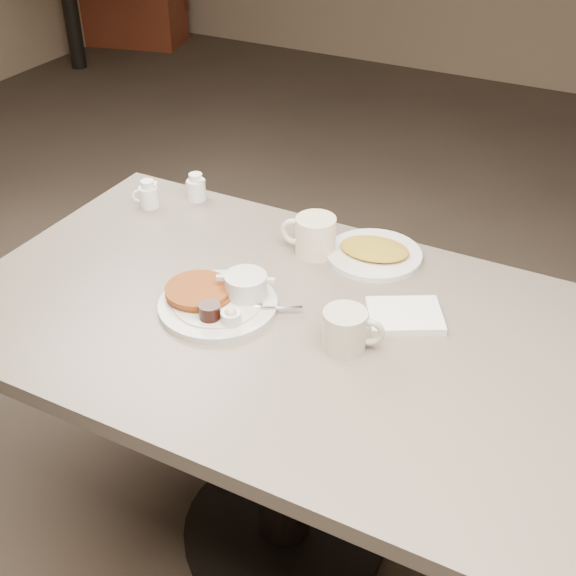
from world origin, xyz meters
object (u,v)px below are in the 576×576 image
at_px(coffee_mug_far, 314,236).
at_px(creamer_left, 148,195).
at_px(main_plate, 221,298).
at_px(hash_plate, 374,253).
at_px(diner_table, 284,376).
at_px(coffee_mug_near, 346,329).
at_px(creamer_right, 196,188).

distance_m(coffee_mug_far, creamer_left, 0.52).
relative_size(coffee_mug_far, creamer_left, 1.89).
distance_m(main_plate, hash_plate, 0.43).
xyz_separation_m(coffee_mug_far, creamer_left, (-0.52, 0.01, -0.01)).
distance_m(diner_table, coffee_mug_far, 0.36).
bearing_deg(diner_table, main_plate, -170.89).
bearing_deg(coffee_mug_near, creamer_right, 147.32).
relative_size(coffee_mug_far, creamer_right, 1.89).
xyz_separation_m(diner_table, creamer_left, (-0.58, 0.29, 0.21)).
height_order(main_plate, hash_plate, main_plate).
bearing_deg(diner_table, coffee_mug_far, 102.80).
relative_size(diner_table, creamer_right, 18.75).
xyz_separation_m(diner_table, hash_plate, (0.08, 0.33, 0.18)).
bearing_deg(hash_plate, coffee_mug_near, -77.09).
relative_size(coffee_mug_near, creamer_left, 1.78).
height_order(main_plate, coffee_mug_far, coffee_mug_far).
bearing_deg(coffee_mug_near, creamer_left, 156.82).
xyz_separation_m(main_plate, coffee_mug_far, (0.09, 0.31, 0.03)).
xyz_separation_m(coffee_mug_far, hash_plate, (0.14, 0.05, -0.04)).
distance_m(diner_table, creamer_right, 0.66).
bearing_deg(coffee_mug_near, main_plate, 179.10).
height_order(coffee_mug_far, creamer_right, coffee_mug_far).
distance_m(coffee_mug_near, hash_plate, 0.37).
relative_size(diner_table, main_plate, 4.16).
bearing_deg(coffee_mug_far, creamer_right, 165.96).
relative_size(main_plate, creamer_left, 4.51).
relative_size(coffee_mug_near, creamer_right, 1.78).
xyz_separation_m(coffee_mug_near, hash_plate, (-0.08, 0.36, -0.03)).
bearing_deg(creamer_left, hash_plate, 3.71).
bearing_deg(main_plate, creamer_left, 143.94).
xyz_separation_m(coffee_mug_far, creamer_right, (-0.42, 0.11, -0.01)).
bearing_deg(coffee_mug_far, hash_plate, 19.13).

